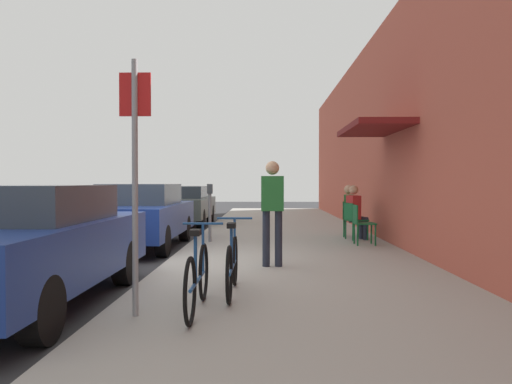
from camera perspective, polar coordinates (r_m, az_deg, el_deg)
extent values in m
plane|color=#2D2D30|center=(8.96, -10.14, -8.43)|extent=(60.00, 60.00, 0.00)
cube|color=#9E9B93|center=(10.78, 3.90, -6.48)|extent=(4.50, 32.00, 0.12)
cube|color=#BC5442|center=(11.12, 16.45, 7.03)|extent=(0.30, 32.00, 5.28)
cube|color=maroon|center=(10.94, 12.91, 6.94)|extent=(1.10, 2.80, 0.12)
cube|color=navy|center=(6.61, -24.36, -6.07)|extent=(1.80, 4.40, 0.69)
cube|color=#333D47|center=(6.70, -23.85, -1.15)|extent=(1.48, 2.11, 0.43)
cylinder|color=black|center=(7.65, -14.46, -7.66)|extent=(0.22, 0.64, 0.64)
cylinder|color=black|center=(8.22, -25.25, -7.13)|extent=(0.22, 0.64, 0.64)
cylinder|color=black|center=(5.12, -22.85, -12.08)|extent=(0.22, 0.64, 0.64)
cube|color=navy|center=(11.75, -12.84, -2.96)|extent=(1.80, 4.40, 0.67)
cube|color=#333D47|center=(11.87, -12.68, -0.21)|extent=(1.48, 2.11, 0.45)
cylinder|color=black|center=(12.95, -7.97, -4.06)|extent=(0.22, 0.64, 0.64)
cylinder|color=black|center=(13.30, -14.74, -3.95)|extent=(0.22, 0.64, 0.64)
cylinder|color=black|center=(10.28, -10.37, -5.40)|extent=(0.22, 0.64, 0.64)
cylinder|color=black|center=(10.71, -18.74, -5.18)|extent=(0.22, 0.64, 0.64)
cube|color=#47514C|center=(17.56, -8.18, -1.68)|extent=(1.80, 4.40, 0.63)
cube|color=#333D47|center=(17.69, -8.10, 0.00)|extent=(1.48, 2.11, 0.40)
cylinder|color=black|center=(18.82, -5.12, -2.45)|extent=(0.22, 0.64, 0.64)
cylinder|color=black|center=(19.06, -9.87, -2.41)|extent=(0.22, 0.64, 0.64)
cylinder|color=black|center=(16.12, -6.17, -3.04)|extent=(0.22, 0.64, 0.64)
cylinder|color=black|center=(16.39, -11.68, -2.99)|extent=(0.22, 0.64, 0.64)
cylinder|color=slate|center=(11.72, -5.17, -2.88)|extent=(0.07, 0.07, 1.10)
cube|color=#383D42|center=(11.69, -5.17, 0.35)|extent=(0.12, 0.10, 0.22)
cylinder|color=gray|center=(5.31, -13.36, 0.42)|extent=(0.06, 0.06, 2.60)
cube|color=red|center=(5.40, -13.35, 10.55)|extent=(0.32, 0.02, 0.44)
torus|color=black|center=(6.78, -2.37, -7.65)|extent=(0.04, 0.66, 0.66)
torus|color=black|center=(5.74, -3.01, -9.23)|extent=(0.04, 0.66, 0.66)
cylinder|color=#1E4C8C|center=(6.26, -2.66, -8.38)|extent=(0.04, 1.05, 0.04)
cylinder|color=#1E4C8C|center=(6.08, -2.76, -6.28)|extent=(0.04, 0.04, 0.50)
cube|color=black|center=(6.05, -2.76, -3.74)|extent=(0.10, 0.20, 0.06)
cylinder|color=#1E4C8C|center=(6.69, -2.40, -5.34)|extent=(0.03, 0.03, 0.56)
cylinder|color=#1E4C8C|center=(6.67, -2.40, -2.95)|extent=(0.46, 0.03, 0.03)
torus|color=black|center=(5.96, -5.87, -8.85)|extent=(0.04, 0.66, 0.66)
torus|color=black|center=(4.94, -7.37, -10.94)|extent=(0.04, 0.66, 0.66)
cylinder|color=#1E4C8C|center=(5.45, -6.55, -9.80)|extent=(0.04, 1.05, 0.04)
cylinder|color=#1E4C8C|center=(5.26, -6.77, -7.43)|extent=(0.04, 0.04, 0.50)
cube|color=black|center=(5.23, -6.78, -4.51)|extent=(0.10, 0.20, 0.06)
cylinder|color=#1E4C8C|center=(5.87, -5.94, -6.25)|extent=(0.03, 0.03, 0.56)
cylinder|color=#1E4C8C|center=(5.84, -5.94, -3.52)|extent=(0.46, 0.03, 0.03)
cylinder|color=#14592D|center=(11.60, 12.75, -4.55)|extent=(0.04, 0.04, 0.45)
cylinder|color=#14592D|center=(11.23, 13.19, -4.74)|extent=(0.04, 0.04, 0.45)
cylinder|color=#14592D|center=(11.52, 10.90, -4.58)|extent=(0.04, 0.04, 0.45)
cylinder|color=#14592D|center=(11.15, 11.29, -4.77)|extent=(0.04, 0.04, 0.45)
cube|color=#14592D|center=(11.35, 12.04, -3.45)|extent=(0.45, 0.45, 0.03)
cube|color=#14592D|center=(11.30, 11.03, -2.43)|extent=(0.04, 0.44, 0.40)
cylinder|color=#14592D|center=(12.60, 11.53, -4.10)|extent=(0.04, 0.04, 0.45)
cylinder|color=#14592D|center=(12.26, 12.36, -4.24)|extent=(0.04, 0.04, 0.45)
cylinder|color=#14592D|center=(12.43, 9.98, -4.16)|extent=(0.04, 0.04, 0.45)
cylinder|color=#14592D|center=(12.09, 10.77, -4.31)|extent=(0.04, 0.04, 0.45)
cube|color=#14592D|center=(12.32, 11.16, -3.09)|extent=(0.55, 0.55, 0.03)
cube|color=#14592D|center=(12.22, 10.31, -2.16)|extent=(0.16, 0.43, 0.40)
cylinder|color=#232838|center=(12.51, 11.69, -4.09)|extent=(0.11, 0.11, 0.47)
cylinder|color=#232838|center=(12.43, 11.16, -3.03)|extent=(0.39, 0.24, 0.14)
cylinder|color=#232838|center=(12.34, 12.12, -4.16)|extent=(0.11, 0.11, 0.47)
cylinder|color=#232838|center=(12.26, 11.59, -3.09)|extent=(0.39, 0.24, 0.14)
cube|color=#B22626|center=(12.27, 10.84, -1.68)|extent=(0.32, 0.41, 0.56)
sphere|color=tan|center=(12.25, 10.84, 0.23)|extent=(0.22, 0.22, 0.22)
cylinder|color=#14592D|center=(13.20, 11.46, -3.86)|extent=(0.04, 0.04, 0.45)
cylinder|color=#14592D|center=(12.83, 11.48, -4.01)|extent=(0.04, 0.04, 0.45)
cylinder|color=#14592D|center=(13.20, 9.81, -3.85)|extent=(0.04, 0.04, 0.45)
cylinder|color=#14592D|center=(12.83, 9.78, -4.00)|extent=(0.04, 0.04, 0.45)
cube|color=#14592D|center=(12.99, 10.63, -2.88)|extent=(0.51, 0.51, 0.03)
cube|color=#14592D|center=(12.98, 9.73, -1.97)|extent=(0.10, 0.44, 0.40)
cylinder|color=#232838|center=(13.11, 11.42, -3.85)|extent=(0.11, 0.11, 0.47)
cylinder|color=#232838|center=(13.09, 10.86, -2.82)|extent=(0.38, 0.20, 0.14)
cylinder|color=#232838|center=(12.91, 11.43, -3.93)|extent=(0.11, 0.11, 0.47)
cylinder|color=#232838|center=(12.89, 10.86, -2.88)|extent=(0.38, 0.20, 0.14)
cube|color=#267233|center=(12.98, 10.29, -1.53)|extent=(0.28, 0.39, 0.56)
sphere|color=tan|center=(12.97, 10.29, 0.28)|extent=(0.22, 0.22, 0.22)
cylinder|color=#232838|center=(8.26, 1.14, -5.23)|extent=(0.12, 0.12, 0.90)
cylinder|color=#232838|center=(8.27, 2.54, -5.23)|extent=(0.12, 0.12, 0.90)
cube|color=#267233|center=(8.22, 1.84, -0.16)|extent=(0.36, 0.22, 0.56)
sphere|color=tan|center=(8.22, 1.84, 2.70)|extent=(0.22, 0.22, 0.22)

